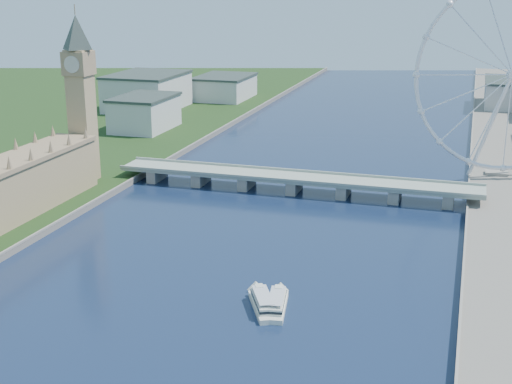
% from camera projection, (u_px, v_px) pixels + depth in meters
% --- Properties ---
extents(big_ben, '(20.02, 20.02, 110.00)m').
position_uv_depth(big_ben, '(79.00, 77.00, 425.94)').
color(big_ben, tan).
rests_on(big_ben, ground).
extents(westminster_bridge, '(220.00, 22.00, 9.50)m').
position_uv_depth(westminster_bridge, '(294.00, 181.00, 427.56)').
color(westminster_bridge, gray).
rests_on(westminster_bridge, ground).
extents(london_eye, '(113.60, 39.12, 124.30)m').
position_uv_depth(london_eye, '(512.00, 75.00, 427.07)').
color(london_eye, silver).
rests_on(london_eye, ground).
extents(city_skyline, '(505.00, 280.00, 32.00)m').
position_uv_depth(city_skyline, '(405.00, 100.00, 651.98)').
color(city_skyline, beige).
rests_on(city_skyline, ground).
extents(tour_boat_near, '(20.38, 30.21, 6.63)m').
position_uv_depth(tour_boat_near, '(263.00, 309.00, 276.54)').
color(tour_boat_near, silver).
rests_on(tour_boat_near, ground).
extents(tour_boat_far, '(12.27, 30.03, 6.44)m').
position_uv_depth(tour_boat_far, '(277.00, 310.00, 276.16)').
color(tour_boat_far, silver).
rests_on(tour_boat_far, ground).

